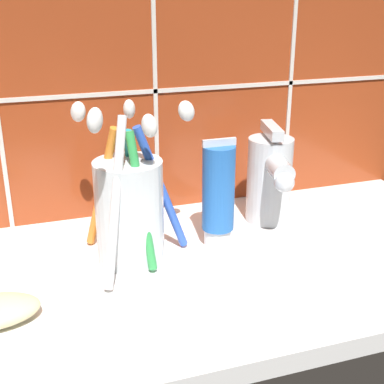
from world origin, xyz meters
The scene contains 5 objects.
sink_counter centered at (0.00, 0.00, 1.00)cm, with size 72.89×32.42×2.00cm, color white.
tile_wall_backsplash centered at (0.01, 16.46, 22.85)cm, with size 82.89×1.72×45.69cm.
toothbrush_cup centered at (-4.36, 3.51, 8.01)cm, with size 12.83×14.94×18.14cm.
toothpaste_tube centered at (5.46, 3.50, 8.07)cm, with size 3.72×3.54×12.35cm.
sink_faucet centered at (13.68, 7.43, 7.77)cm, with size 5.41×10.55×12.04cm.
Camera 1 is at (-14.31, -46.75, 29.56)cm, focal length 50.00 mm.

